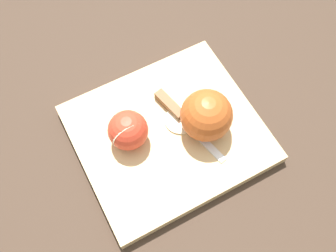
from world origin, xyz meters
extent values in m
plane|color=#38281E|center=(0.00, 0.00, 0.00)|extent=(4.00, 4.00, 0.00)
cube|color=tan|center=(0.00, 0.00, 0.01)|extent=(0.35, 0.32, 0.02)
sphere|color=red|center=(-0.07, 0.01, 0.06)|extent=(0.07, 0.07, 0.07)
cylinder|color=beige|center=(-0.07, 0.00, 0.06)|extent=(0.06, 0.01, 0.06)
sphere|color=#AD4C1E|center=(0.06, -0.02, 0.07)|extent=(0.09, 0.09, 0.09)
cylinder|color=beige|center=(0.06, -0.02, 0.07)|extent=(0.06, 0.06, 0.08)
cube|color=silver|center=(0.05, -0.04, 0.02)|extent=(0.05, 0.10, 0.00)
cube|color=brown|center=(0.02, 0.04, 0.03)|extent=(0.04, 0.07, 0.02)
cylinder|color=beige|center=(0.03, 0.01, 0.03)|extent=(0.06, 0.06, 0.00)
camera|label=1|loc=(-0.10, -0.28, 0.65)|focal=42.00mm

